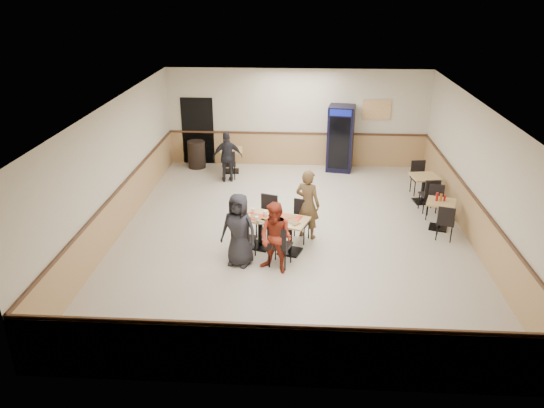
# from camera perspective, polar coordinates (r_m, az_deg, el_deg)

# --- Properties ---
(ground) EXTENTS (10.00, 10.00, 0.00)m
(ground) POSITION_cam_1_polar(r_m,az_deg,el_deg) (12.28, 2.23, -3.23)
(ground) COLOR beige
(ground) RESTS_ON ground
(room_shell) EXTENTS (10.00, 10.00, 10.00)m
(room_shell) POSITION_cam_1_polar(r_m,az_deg,el_deg) (14.49, 9.54, 3.14)
(room_shell) COLOR silver
(room_shell) RESTS_ON ground
(main_table) EXTENTS (1.55, 1.10, 0.75)m
(main_table) POSITION_cam_1_polar(r_m,az_deg,el_deg) (11.37, 0.32, -2.67)
(main_table) COLOR black
(main_table) RESTS_ON ground
(main_chairs) EXTENTS (1.69, 1.94, 0.95)m
(main_chairs) POSITION_cam_1_polar(r_m,az_deg,el_deg) (11.39, 0.08, -2.74)
(main_chairs) COLOR black
(main_chairs) RESTS_ON ground
(diner_woman_left) EXTENTS (0.86, 0.69, 1.54)m
(diner_woman_left) POSITION_cam_1_polar(r_m,az_deg,el_deg) (10.71, -3.58, -2.79)
(diner_woman_left) COLOR black
(diner_woman_left) RESTS_ON ground
(diner_woman_right) EXTENTS (0.89, 0.82, 1.47)m
(diner_woman_right) POSITION_cam_1_polar(r_m,az_deg,el_deg) (10.44, 0.41, -3.68)
(diner_woman_right) COLOR maroon
(diner_woman_right) RESTS_ON ground
(diner_man_opposite) EXTENTS (0.70, 0.61, 1.61)m
(diner_man_opposite) POSITION_cam_1_polar(r_m,az_deg,el_deg) (11.84, 3.85, -0.02)
(diner_man_opposite) COLOR brown
(diner_man_opposite) RESTS_ON ground
(lone_diner) EXTENTS (0.91, 0.53, 1.46)m
(lone_diner) POSITION_cam_1_polar(r_m,az_deg,el_deg) (15.30, -4.81, 5.05)
(lone_diner) COLOR black
(lone_diner) RESTS_ON ground
(tabletop_clutter) EXTENTS (1.27, 0.69, 0.12)m
(tabletop_clutter) POSITION_cam_1_polar(r_m,az_deg,el_deg) (11.22, -0.07, -1.49)
(tabletop_clutter) COLOR red
(tabletop_clutter) RESTS_ON main_table
(side_table_near) EXTENTS (0.80, 0.80, 0.68)m
(side_table_near) POSITION_cam_1_polar(r_m,az_deg,el_deg) (12.97, 17.64, -0.68)
(side_table_near) COLOR black
(side_table_near) RESTS_ON ground
(side_table_near_chair_south) EXTENTS (0.50, 0.50, 0.86)m
(side_table_near_chair_south) POSITION_cam_1_polar(r_m,az_deg,el_deg) (12.49, 18.18, -1.78)
(side_table_near_chair_south) COLOR black
(side_table_near_chair_south) RESTS_ON ground
(side_table_near_chair_north) EXTENTS (0.50, 0.50, 0.86)m
(side_table_near_chair_north) POSITION_cam_1_polar(r_m,az_deg,el_deg) (13.46, 17.11, 0.16)
(side_table_near_chair_north) COLOR black
(side_table_near_chair_north) RESTS_ON ground
(side_table_far) EXTENTS (0.78, 0.78, 0.73)m
(side_table_far) POSITION_cam_1_polar(r_m,az_deg,el_deg) (14.38, 16.04, 2.00)
(side_table_far) COLOR black
(side_table_far) RESTS_ON ground
(side_table_far_chair_south) EXTENTS (0.49, 0.49, 0.93)m
(side_table_far_chair_south) POSITION_cam_1_polar(r_m,az_deg,el_deg) (13.86, 16.50, 1.04)
(side_table_far_chair_south) COLOR black
(side_table_far_chair_south) RESTS_ON ground
(side_table_far_chair_north) EXTENTS (0.49, 0.49, 0.93)m
(side_table_far_chair_north) POSITION_cam_1_polar(r_m,az_deg,el_deg) (14.93, 15.58, 2.72)
(side_table_far_chair_north) COLOR black
(side_table_far_chair_north) RESTS_ON ground
(condiment_caddy) EXTENTS (0.23, 0.06, 0.20)m
(condiment_caddy) POSITION_cam_1_polar(r_m,az_deg,el_deg) (12.88, 17.62, 0.70)
(condiment_caddy) COLOR #A90E0C
(condiment_caddy) RESTS_ON side_table_near
(back_table) EXTENTS (0.74, 0.74, 0.71)m
(back_table) POSITION_cam_1_polar(r_m,az_deg,el_deg) (16.14, -4.39, 5.07)
(back_table) COLOR black
(back_table) RESTS_ON ground
(back_table_chair_lone) EXTENTS (0.47, 0.47, 0.90)m
(back_table_chair_lone) POSITION_cam_1_polar(r_m,az_deg,el_deg) (15.61, -4.65, 4.35)
(back_table_chair_lone) COLOR black
(back_table_chair_lone) RESTS_ON ground
(pepsi_cooler) EXTENTS (0.86, 0.87, 1.99)m
(pepsi_cooler) POSITION_cam_1_polar(r_m,az_deg,el_deg) (16.26, 7.37, 7.02)
(pepsi_cooler) COLOR black
(pepsi_cooler) RESTS_ON ground
(trash_bin) EXTENTS (0.54, 0.54, 0.84)m
(trash_bin) POSITION_cam_1_polar(r_m,az_deg,el_deg) (16.67, -8.12, 5.31)
(trash_bin) COLOR black
(trash_bin) RESTS_ON ground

